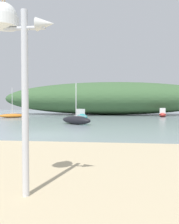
# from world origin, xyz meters

# --- Properties ---
(ground_plane) EXTENTS (120.00, 120.00, 0.00)m
(ground_plane) POSITION_xyz_m (0.00, 0.00, 0.00)
(ground_plane) COLOR gray
(distant_hill) EXTENTS (38.48, 10.50, 5.77)m
(distant_hill) POSITION_xyz_m (3.09, 27.30, 2.89)
(distant_hill) COLOR #3D6038
(distant_hill) RESTS_ON ground
(mast_structure) EXTENTS (1.16, 0.50, 3.41)m
(mast_structure) POSITION_xyz_m (2.59, -9.31, 3.01)
(mast_structure) COLOR silver
(mast_structure) RESTS_ON beach_sand
(motorboat_by_sandbar) EXTENTS (2.29, 3.02, 1.29)m
(motorboat_by_sandbar) POSITION_xyz_m (0.30, 13.47, 0.49)
(motorboat_by_sandbar) COLOR teal
(motorboat_by_sandbar) RESTS_ON ground
(motorboat_mid_channel) EXTENTS (1.74, 3.46, 1.30)m
(motorboat_mid_channel) POSITION_xyz_m (11.32, 21.33, 0.47)
(motorboat_mid_channel) COLOR #B72D28
(motorboat_mid_channel) RESTS_ON ground
(sailboat_east_reach) EXTENTS (3.43, 2.85, 3.81)m
(sailboat_east_reach) POSITION_xyz_m (0.76, 7.33, 0.40)
(sailboat_east_reach) COLOR black
(sailboat_east_reach) RESTS_ON ground
(sailboat_off_point) EXTENTS (3.61, 2.59, 4.14)m
(sailboat_off_point) POSITION_xyz_m (-9.79, 16.50, 0.29)
(sailboat_off_point) COLOR orange
(sailboat_off_point) RESTS_ON ground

